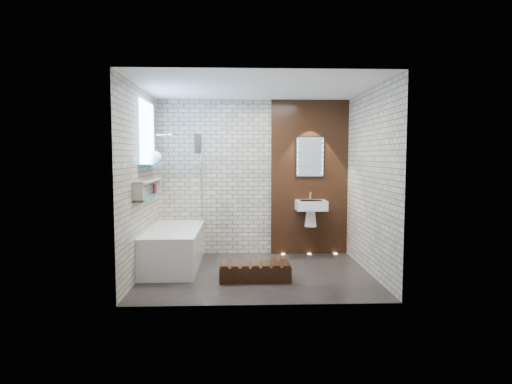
{
  "coord_description": "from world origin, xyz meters",
  "views": [
    {
      "loc": [
        -0.24,
        -6.02,
        1.66
      ],
      "look_at": [
        0.0,
        0.15,
        1.15
      ],
      "focal_mm": 30.44,
      "sensor_mm": 36.0,
      "label": 1
    }
  ],
  "objects_px": {
    "walnut_step": "(255,272)",
    "washbasin": "(311,209)",
    "bathtub": "(174,247)",
    "led_mirror": "(310,157)",
    "bath_screen": "(200,180)"
  },
  "relations": [
    {
      "from": "bath_screen",
      "to": "washbasin",
      "type": "distance_m",
      "value": 1.89
    },
    {
      "from": "bathtub",
      "to": "led_mirror",
      "type": "distance_m",
      "value": 2.68
    },
    {
      "from": "washbasin",
      "to": "led_mirror",
      "type": "xyz_separation_m",
      "value": [
        0.0,
        0.16,
        0.86
      ]
    },
    {
      "from": "bathtub",
      "to": "walnut_step",
      "type": "distance_m",
      "value": 1.42
    },
    {
      "from": "bathtub",
      "to": "bath_screen",
      "type": "xyz_separation_m",
      "value": [
        0.35,
        0.44,
        0.99
      ]
    },
    {
      "from": "walnut_step",
      "to": "washbasin",
      "type": "bearing_deg",
      "value": 54.47
    },
    {
      "from": "bathtub",
      "to": "washbasin",
      "type": "xyz_separation_m",
      "value": [
        2.17,
        0.62,
        0.5
      ]
    },
    {
      "from": "washbasin",
      "to": "led_mirror",
      "type": "height_order",
      "value": "led_mirror"
    },
    {
      "from": "bathtub",
      "to": "led_mirror",
      "type": "height_order",
      "value": "led_mirror"
    },
    {
      "from": "bathtub",
      "to": "washbasin",
      "type": "relative_size",
      "value": 3.0
    },
    {
      "from": "led_mirror",
      "to": "walnut_step",
      "type": "relative_size",
      "value": 0.74
    },
    {
      "from": "walnut_step",
      "to": "led_mirror",
      "type": "bearing_deg",
      "value": 57.36
    },
    {
      "from": "walnut_step",
      "to": "bathtub",
      "type": "bearing_deg",
      "value": 147.85
    },
    {
      "from": "bath_screen",
      "to": "walnut_step",
      "type": "relative_size",
      "value": 1.48
    },
    {
      "from": "bath_screen",
      "to": "led_mirror",
      "type": "height_order",
      "value": "led_mirror"
    }
  ]
}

